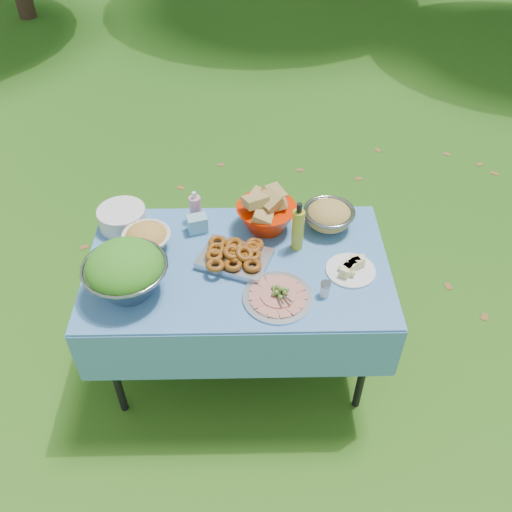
{
  "coord_description": "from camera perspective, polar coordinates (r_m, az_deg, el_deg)",
  "views": [
    {
      "loc": [
        0.05,
        -1.89,
        2.58
      ],
      "look_at": [
        0.09,
        0.0,
        0.8
      ],
      "focal_mm": 38.0,
      "sensor_mm": 36.0,
      "label": 1
    }
  ],
  "objects": [
    {
      "name": "ground",
      "position": [
        3.2,
        -1.63,
        -10.58
      ],
      "size": [
        80.0,
        80.0,
        0.0
      ],
      "primitive_type": "plane",
      "color": "#0A370A",
      "rests_on": "ground"
    },
    {
      "name": "picnic_table",
      "position": [
        2.9,
        -1.77,
        -6.14
      ],
      "size": [
        1.46,
        0.86,
        0.76
      ],
      "primitive_type": "cube",
      "color": "#84D2FE",
      "rests_on": "ground"
    },
    {
      "name": "salad_bowl",
      "position": [
        2.47,
        -13.59,
        -1.53
      ],
      "size": [
        0.4,
        0.4,
        0.25
      ],
      "primitive_type": null,
      "rotation": [
        0.0,
        0.0,
        0.05
      ],
      "color": "gray",
      "rests_on": "picnic_table"
    },
    {
      "name": "pasta_bowl_white",
      "position": [
        2.71,
        -11.44,
        1.89
      ],
      "size": [
        0.28,
        0.28,
        0.13
      ],
      "primitive_type": null,
      "rotation": [
        0.0,
        0.0,
        0.22
      ],
      "color": "white",
      "rests_on": "picnic_table"
    },
    {
      "name": "plate_stack",
      "position": [
        2.89,
        -13.89,
        3.96
      ],
      "size": [
        0.27,
        0.27,
        0.1
      ],
      "primitive_type": "cylinder",
      "rotation": [
        0.0,
        0.0,
        -0.1
      ],
      "color": "white",
      "rests_on": "picnic_table"
    },
    {
      "name": "wipes_box",
      "position": [
        2.79,
        -6.2,
        3.39
      ],
      "size": [
        0.11,
        0.1,
        0.09
      ],
      "primitive_type": "cube",
      "rotation": [
        0.0,
        0.0,
        0.28
      ],
      "color": "#7FBECE",
      "rests_on": "picnic_table"
    },
    {
      "name": "sanitizer_bottle",
      "position": [
        2.83,
        -6.41,
        5.23
      ],
      "size": [
        0.07,
        0.07,
        0.18
      ],
      "primitive_type": "cylinder",
      "rotation": [
        0.0,
        0.0,
        0.22
      ],
      "color": "pink",
      "rests_on": "picnic_table"
    },
    {
      "name": "bread_bowl",
      "position": [
        2.76,
        1.09,
        4.7
      ],
      "size": [
        0.33,
        0.33,
        0.21
      ],
      "primitive_type": null,
      "rotation": [
        0.0,
        0.0,
        0.08
      ],
      "color": "red",
      "rests_on": "picnic_table"
    },
    {
      "name": "pasta_bowl_steel",
      "position": [
        2.81,
        7.67,
        4.26
      ],
      "size": [
        0.29,
        0.29,
        0.14
      ],
      "primitive_type": null,
      "rotation": [
        0.0,
        0.0,
        0.14
      ],
      "color": "gray",
      "rests_on": "picnic_table"
    },
    {
      "name": "fried_tray",
      "position": [
        2.6,
        -2.27,
        -0.01
      ],
      "size": [
        0.39,
        0.34,
        0.08
      ],
      "primitive_type": "cube",
      "rotation": [
        0.0,
        0.0,
        -0.37
      ],
      "color": "#AAA9AE",
      "rests_on": "picnic_table"
    },
    {
      "name": "charcuterie_platter",
      "position": [
        2.44,
        2.33,
        -3.85
      ],
      "size": [
        0.36,
        0.36,
        0.07
      ],
      "primitive_type": "cylinder",
      "rotation": [
        0.0,
        0.0,
        0.13
      ],
      "color": "silver",
      "rests_on": "picnic_table"
    },
    {
      "name": "oil_bottle",
      "position": [
        2.62,
        4.45,
        3.14
      ],
      "size": [
        0.07,
        0.07,
        0.27
      ],
      "primitive_type": "cylinder",
      "rotation": [
        0.0,
        0.0,
        -0.28
      ],
      "color": "#A4AC25",
      "rests_on": "picnic_table"
    },
    {
      "name": "cheese_plate",
      "position": [
        2.6,
        9.99,
        -1.08
      ],
      "size": [
        0.31,
        0.31,
        0.06
      ],
      "primitive_type": "cylinder",
      "rotation": [
        0.0,
        0.0,
        -0.4
      ],
      "color": "white",
      "rests_on": "picnic_table"
    },
    {
      "name": "shaker",
      "position": [
        2.47,
        7.3,
        -3.47
      ],
      "size": [
        0.05,
        0.05,
        0.08
      ],
      "primitive_type": "cylinder",
      "rotation": [
        0.0,
        0.0,
        0.01
      ],
      "color": "silver",
      "rests_on": "picnic_table"
    }
  ]
}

